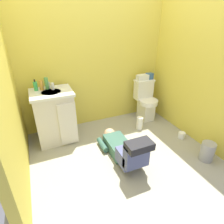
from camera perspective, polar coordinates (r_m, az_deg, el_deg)
name	(u,v)px	position (r m, az deg, el deg)	size (l,w,h in m)	color
ground_plane	(118,150)	(2.86, 2.00, -11.76)	(2.99, 2.96, 0.04)	#9A9785
wall_back	(93,56)	(3.23, -5.73, 16.72)	(2.65, 0.08, 2.40)	#DBC747
wall_left	(1,84)	(2.11, -31.09, 7.46)	(0.08, 1.96, 2.40)	#DBC747
wall_right	(199,62)	(3.07, 25.26, 13.86)	(0.08, 1.96, 2.40)	#DBC747
toilet	(145,101)	(3.58, 10.24, 3.50)	(0.36, 0.46, 0.75)	white
vanity_cabinet	(55,116)	(2.99, -17.14, -1.14)	(0.60, 0.53, 0.82)	beige
faucet	(49,85)	(2.96, -18.79, 7.84)	(0.02, 0.02, 0.10)	silver
person_plumber	(124,148)	(2.58, 3.63, -11.14)	(0.39, 1.06, 0.52)	#33594C
tissue_box	(143,77)	(3.48, 9.38, 10.48)	(0.22, 0.11, 0.10)	silver
toiletry_bag	(149,76)	(3.56, 11.46, 10.76)	(0.12, 0.09, 0.11)	#33598C
soap_dispenser	(36,86)	(2.92, -22.48, 7.39)	(0.06, 0.06, 0.17)	#33A258
bottle_amber	(41,85)	(2.91, -20.95, 7.71)	(0.06, 0.06, 0.15)	#C58B33
bottle_green	(47,83)	(2.93, -19.50, 8.31)	(0.06, 0.06, 0.17)	#529B51
bottle_white	(53,86)	(2.88, -17.84, 7.55)	(0.05, 0.05, 0.10)	silver
trash_can	(207,152)	(2.90, 27.28, -10.76)	(0.18, 0.18, 0.27)	gray
paper_towel_roll	(140,123)	(3.31, 8.49, -3.40)	(0.11, 0.11, 0.22)	white
toilet_paper_roll	(182,135)	(3.27, 20.64, -6.69)	(0.11, 0.11, 0.10)	white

